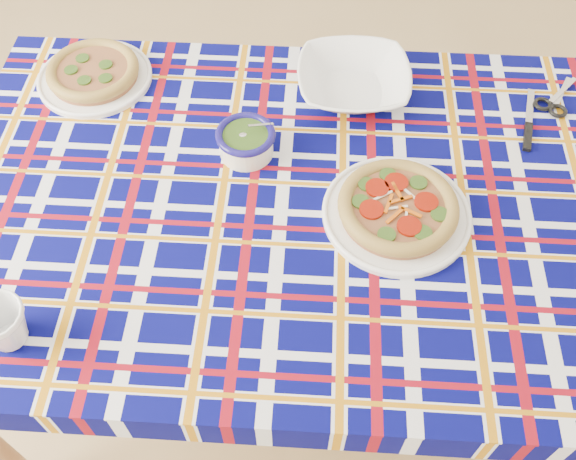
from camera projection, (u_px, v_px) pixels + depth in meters
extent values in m
plane|color=#9E7E51|center=(216.00, 212.00, 2.15)|extent=(4.00, 4.00, 0.00)
cube|color=brown|center=(312.00, 206.00, 1.31)|extent=(1.68, 1.29, 0.04)
cylinder|color=brown|center=(77.00, 158.00, 1.86)|extent=(0.06, 0.06, 0.66)
cylinder|color=brown|center=(556.00, 179.00, 1.81)|extent=(0.06, 0.06, 0.66)
imported|color=white|center=(353.00, 82.00, 1.45)|extent=(0.30, 0.30, 0.06)
imported|color=white|center=(3.00, 326.00, 1.08)|extent=(0.12, 0.12, 0.09)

